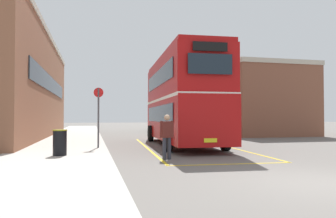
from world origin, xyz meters
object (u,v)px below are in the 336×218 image
(litter_bin, at_px, (60,142))
(bus_stop_sign, at_px, (98,112))
(double_decker_bus, at_px, (182,99))
(pedestrian_boarding, at_px, (167,134))
(single_deck_bus, at_px, (173,116))

(litter_bin, bearing_deg, bus_stop_sign, 62.77)
(double_decker_bus, distance_m, pedestrian_boarding, 6.04)
(double_decker_bus, relative_size, single_deck_bus, 1.09)
(single_deck_bus, height_order, pedestrian_boarding, single_deck_bus)
(pedestrian_boarding, bearing_deg, double_decker_bus, 68.81)
(single_deck_bus, distance_m, litter_bin, 21.75)
(pedestrian_boarding, distance_m, litter_bin, 3.90)
(single_deck_bus, bearing_deg, double_decker_bus, -102.51)
(double_decker_bus, bearing_deg, bus_stop_sign, -158.34)
(double_decker_bus, xyz_separation_m, litter_bin, (-5.88, -4.53, -1.90))
(double_decker_bus, distance_m, bus_stop_sign, 4.86)
(bus_stop_sign, bearing_deg, double_decker_bus, 21.66)
(double_decker_bus, height_order, litter_bin, double_decker_bus)
(single_deck_bus, xyz_separation_m, bus_stop_sign, (-7.82, -16.91, 0.14))
(double_decker_bus, xyz_separation_m, bus_stop_sign, (-4.46, -1.77, -0.73))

